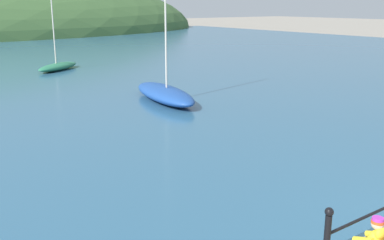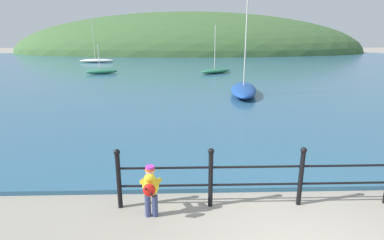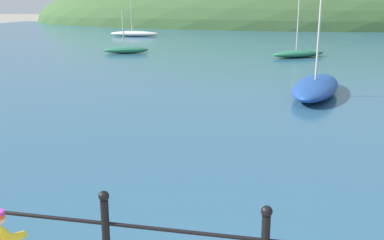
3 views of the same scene
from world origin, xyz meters
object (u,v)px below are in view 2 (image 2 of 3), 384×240
object	(u,v)px
boat_nearest_quay	(216,71)
boat_blue_hull	(101,71)
child_in_coat	(151,187)
boat_green_fishing	(243,90)
boat_far_right	(97,60)

from	to	relation	value
boat_nearest_quay	boat_blue_hull	bearing A→B (deg)	-179.00
child_in_coat	boat_nearest_quay	bearing A→B (deg)	80.85
boat_green_fishing	boat_blue_hull	bearing A→B (deg)	135.27
boat_blue_hull	boat_nearest_quay	world-z (taller)	boat_nearest_quay
child_in_coat	boat_far_right	size ratio (longest dim) A/B	0.19
boat_blue_hull	boat_green_fishing	xyz separation A→B (m)	(10.65, -10.55, 0.09)
child_in_coat	boat_blue_hull	world-z (taller)	boat_blue_hull
child_in_coat	boat_far_right	world-z (taller)	boat_far_right
child_in_coat	boat_far_right	bearing A→B (deg)	106.82
child_in_coat	boat_blue_hull	distance (m)	23.16
child_in_coat	boat_green_fishing	bearing A→B (deg)	71.07
child_in_coat	boat_far_right	xyz separation A→B (m)	(-10.61, 35.08, -0.25)
child_in_coat	boat_nearest_quay	distance (m)	22.65
boat_blue_hull	boat_nearest_quay	bearing A→B (deg)	1.00
boat_far_right	boat_green_fishing	bearing A→B (deg)	-58.10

